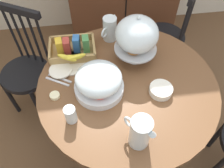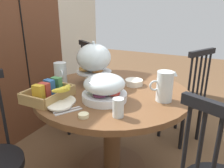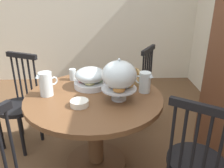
{
  "view_description": "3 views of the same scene",
  "coord_description": "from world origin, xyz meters",
  "px_view_note": "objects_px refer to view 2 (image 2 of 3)",
  "views": [
    {
      "loc": [
        -0.34,
        -0.69,
        1.85
      ],
      "look_at": [
        -0.22,
        0.16,
        0.74
      ],
      "focal_mm": 35.69,
      "sensor_mm": 36.0,
      "label": 1
    },
    {
      "loc": [
        -1.49,
        -0.54,
        1.33
      ],
      "look_at": [
        -0.12,
        0.16,
        0.79
      ],
      "focal_mm": 35.32,
      "sensor_mm": 36.0,
      "label": 2
    },
    {
      "loc": [
        1.63,
        0.26,
        1.57
      ],
      "look_at": [
        -0.12,
        0.31,
        0.84
      ],
      "focal_mm": 37.11,
      "sensor_mm": 36.0,
      "label": 3
    }
  ],
  "objects_px": {
    "milk_pitcher": "(61,74)",
    "wooden_armoire": "(5,42)",
    "dining_table": "(112,117)",
    "drinking_glass": "(118,108)",
    "windsor_chair_by_cabinet": "(77,89)",
    "cereal_bowl": "(134,82)",
    "pastry_stand_with_dome": "(94,59)",
    "butter_dish": "(84,115)",
    "cereal_basket": "(50,92)",
    "china_plate_large": "(59,102)",
    "windsor_chair_near_window": "(184,99)",
    "china_plate_small": "(60,106)",
    "fruit_platter_covered": "(104,88)",
    "orange_juice_pitcher": "(164,88)"
  },
  "relations": [
    {
      "from": "windsor_chair_near_window",
      "to": "cereal_bowl",
      "type": "xyz_separation_m",
      "value": [
        -0.58,
        0.32,
        0.31
      ]
    },
    {
      "from": "windsor_chair_near_window",
      "to": "orange_juice_pitcher",
      "type": "xyz_separation_m",
      "value": [
        -0.78,
        0.03,
        0.38
      ]
    },
    {
      "from": "wooden_armoire",
      "to": "drinking_glass",
      "type": "relative_size",
      "value": 17.82
    },
    {
      "from": "pastry_stand_with_dome",
      "to": "fruit_platter_covered",
      "type": "xyz_separation_m",
      "value": [
        -0.27,
        -0.24,
        -0.11
      ]
    },
    {
      "from": "pastry_stand_with_dome",
      "to": "windsor_chair_by_cabinet",
      "type": "bearing_deg",
      "value": 49.42
    },
    {
      "from": "milk_pitcher",
      "to": "china_plate_small",
      "type": "bearing_deg",
      "value": -141.88
    },
    {
      "from": "drinking_glass",
      "to": "wooden_armoire",
      "type": "bearing_deg",
      "value": 70.97
    },
    {
      "from": "wooden_armoire",
      "to": "cereal_bowl",
      "type": "relative_size",
      "value": 14.0
    },
    {
      "from": "china_plate_small",
      "to": "butter_dish",
      "type": "relative_size",
      "value": 2.5
    },
    {
      "from": "windsor_chair_near_window",
      "to": "milk_pitcher",
      "type": "relative_size",
      "value": 5.47
    },
    {
      "from": "dining_table",
      "to": "cereal_bowl",
      "type": "bearing_deg",
      "value": -29.1
    },
    {
      "from": "fruit_platter_covered",
      "to": "butter_dish",
      "type": "distance_m",
      "value": 0.28
    },
    {
      "from": "fruit_platter_covered",
      "to": "cereal_basket",
      "type": "height_order",
      "value": "fruit_platter_covered"
    },
    {
      "from": "milk_pitcher",
      "to": "butter_dish",
      "type": "relative_size",
      "value": 2.97
    },
    {
      "from": "orange_juice_pitcher",
      "to": "drinking_glass",
      "type": "height_order",
      "value": "orange_juice_pitcher"
    },
    {
      "from": "milk_pitcher",
      "to": "butter_dish",
      "type": "xyz_separation_m",
      "value": [
        -0.39,
        -0.48,
        -0.07
      ]
    },
    {
      "from": "dining_table",
      "to": "pastry_stand_with_dome",
      "type": "xyz_separation_m",
      "value": [
        0.08,
        0.2,
        0.42
      ]
    },
    {
      "from": "drinking_glass",
      "to": "butter_dish",
      "type": "height_order",
      "value": "drinking_glass"
    },
    {
      "from": "windsor_chair_near_window",
      "to": "windsor_chair_by_cabinet",
      "type": "bearing_deg",
      "value": 102.64
    },
    {
      "from": "cereal_basket",
      "to": "china_plate_large",
      "type": "height_order",
      "value": "cereal_basket"
    },
    {
      "from": "cereal_basket",
      "to": "butter_dish",
      "type": "relative_size",
      "value": 5.27
    },
    {
      "from": "windsor_chair_by_cabinet",
      "to": "butter_dish",
      "type": "relative_size",
      "value": 16.25
    },
    {
      "from": "windsor_chair_by_cabinet",
      "to": "pastry_stand_with_dome",
      "type": "height_order",
      "value": "pastry_stand_with_dome"
    },
    {
      "from": "windsor_chair_by_cabinet",
      "to": "wooden_armoire",
      "type": "bearing_deg",
      "value": 117.33
    },
    {
      "from": "windsor_chair_by_cabinet",
      "to": "cereal_bowl",
      "type": "distance_m",
      "value": 0.93
    },
    {
      "from": "dining_table",
      "to": "drinking_glass",
      "type": "distance_m",
      "value": 0.5
    },
    {
      "from": "fruit_platter_covered",
      "to": "drinking_glass",
      "type": "xyz_separation_m",
      "value": [
        -0.17,
        -0.18,
        -0.03
      ]
    },
    {
      "from": "windsor_chair_near_window",
      "to": "orange_juice_pitcher",
      "type": "distance_m",
      "value": 0.87
    },
    {
      "from": "dining_table",
      "to": "pastry_stand_with_dome",
      "type": "height_order",
      "value": "pastry_stand_with_dome"
    },
    {
      "from": "drinking_glass",
      "to": "dining_table",
      "type": "bearing_deg",
      "value": 31.66
    },
    {
      "from": "windsor_chair_near_window",
      "to": "cereal_basket",
      "type": "distance_m",
      "value": 1.36
    },
    {
      "from": "milk_pitcher",
      "to": "wooden_armoire",
      "type": "bearing_deg",
      "value": 75.2
    },
    {
      "from": "china_plate_large",
      "to": "wooden_armoire",
      "type": "bearing_deg",
      "value": 64.65
    },
    {
      "from": "china_plate_small",
      "to": "cereal_bowl",
      "type": "bearing_deg",
      "value": -22.47
    },
    {
      "from": "cereal_basket",
      "to": "cereal_bowl",
      "type": "xyz_separation_m",
      "value": [
        0.52,
        -0.4,
        -0.02
      ]
    },
    {
      "from": "butter_dish",
      "to": "cereal_basket",
      "type": "bearing_deg",
      "value": 71.17
    },
    {
      "from": "pastry_stand_with_dome",
      "to": "cereal_basket",
      "type": "bearing_deg",
      "value": 166.79
    },
    {
      "from": "windsor_chair_by_cabinet",
      "to": "milk_pitcher",
      "type": "xyz_separation_m",
      "value": [
        -0.57,
        -0.28,
        0.37
      ]
    },
    {
      "from": "china_plate_small",
      "to": "drinking_glass",
      "type": "distance_m",
      "value": 0.37
    },
    {
      "from": "orange_juice_pitcher",
      "to": "china_plate_small",
      "type": "xyz_separation_m",
      "value": [
        -0.4,
        0.54,
        -0.07
      ]
    },
    {
      "from": "china_plate_small",
      "to": "pastry_stand_with_dome",
      "type": "bearing_deg",
      "value": 6.37
    },
    {
      "from": "china_plate_small",
      "to": "fruit_platter_covered",
      "type": "bearing_deg",
      "value": -38.02
    },
    {
      "from": "wooden_armoire",
      "to": "windsor_chair_near_window",
      "type": "bearing_deg",
      "value": -71.73
    },
    {
      "from": "dining_table",
      "to": "drinking_glass",
      "type": "relative_size",
      "value": 10.39
    },
    {
      "from": "cereal_bowl",
      "to": "wooden_armoire",
      "type": "bearing_deg",
      "value": 90.04
    },
    {
      "from": "fruit_platter_covered",
      "to": "milk_pitcher",
      "type": "xyz_separation_m",
      "value": [
        0.13,
        0.47,
        -0.0
      ]
    },
    {
      "from": "fruit_platter_covered",
      "to": "orange_juice_pitcher",
      "type": "height_order",
      "value": "orange_juice_pitcher"
    },
    {
      "from": "windsor_chair_by_cabinet",
      "to": "milk_pitcher",
      "type": "relative_size",
      "value": 5.47
    },
    {
      "from": "dining_table",
      "to": "cereal_basket",
      "type": "xyz_separation_m",
      "value": [
        -0.33,
        0.3,
        0.27
      ]
    },
    {
      "from": "china_plate_large",
      "to": "butter_dish",
      "type": "height_order",
      "value": "butter_dish"
    }
  ]
}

